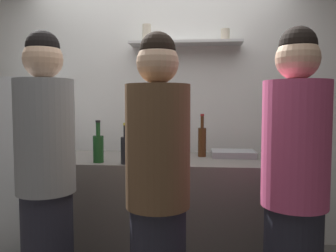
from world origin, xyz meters
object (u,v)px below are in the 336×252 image
Objects in this scene: baking_pan at (233,154)px; utensil_holder at (155,150)px; refrigerator at (25,165)px; wine_bottle_amber_glass at (202,141)px; person_brown_jacket at (158,198)px; water_bottle_plastic at (133,141)px; person_pink_top at (294,197)px; wine_bottle_green_glass at (98,147)px; person_grey_hoodie at (46,183)px; wine_bottle_dark_glass at (126,149)px.

utensil_holder is (-0.62, -0.04, 0.03)m from baking_pan.
refrigerator is 1.29m from utensil_holder.
person_brown_jacket is at bearing -103.94° from wine_bottle_amber_glass.
wine_bottle_amber_glass is at bearing -13.24° from water_bottle_plastic.
refrigerator is 1.07m from water_bottle_plastic.
wine_bottle_amber_glass is at bearing -178.32° from baking_pan.
wine_bottle_green_glass is at bearing -119.19° from person_pink_top.
wine_bottle_amber_glass is at bearing -156.54° from person_pink_top.
wine_bottle_green_glass is 0.82m from wine_bottle_amber_glass.
wine_bottle_amber_glass is 0.61m from water_bottle_plastic.
person_brown_jacket is 0.69m from person_grey_hoodie.
person_brown_jacket is at bearing -40.59° from refrigerator.
baking_pan is 0.20× the size of person_brown_jacket.
refrigerator is at bearing -123.20° from person_pink_top.
refrigerator is 0.89× the size of person_grey_hoodie.
refrigerator is 1.83m from person_brown_jacket.
wine_bottle_green_glass is at bearing 169.49° from wine_bottle_dark_glass.
person_pink_top is (0.71, 0.05, 0.01)m from person_brown_jacket.
refrigerator is at bearing 172.66° from baking_pan.
person_brown_jacket is at bearing -110.97° from person_grey_hoodie.
baking_pan is 0.27m from wine_bottle_amber_glass.
baking_pan is at bearing 26.13° from wine_bottle_dark_glass.
wine_bottle_green_glass is 0.81m from person_brown_jacket.
baking_pan is at bearing -64.80° from person_grey_hoodie.
utensil_holder is 1.22m from person_pink_top.
wine_bottle_amber_glass is (1.62, -0.25, 0.27)m from refrigerator.
person_grey_hoodie reaches higher than refrigerator.
person_grey_hoodie is (-0.54, -0.78, -0.10)m from utensil_holder.
wine_bottle_green_glass is at bearing -140.01° from utensil_holder.
person_grey_hoodie is (-0.68, 0.13, 0.03)m from person_brown_jacket.
person_grey_hoodie reaches higher than person_pink_top.
person_brown_jacket is (-0.23, -0.94, -0.20)m from wine_bottle_amber_glass.
person_grey_hoodie reaches higher than wine_bottle_dark_glass.
person_brown_jacket is at bearing -71.73° from water_bottle_plastic.
wine_bottle_dark_glass is at bearing -153.87° from baking_pan.
wine_bottle_dark_glass is at bearing -121.78° from person_pink_top.
wine_bottle_dark_glass is (-0.78, -0.38, 0.08)m from baking_pan.
water_bottle_plastic is at bearing 96.08° from wine_bottle_dark_glass.
wine_bottle_amber_glass is at bearing 35.10° from wine_bottle_dark_glass.
person_grey_hoodie is (-1.16, -0.82, -0.07)m from baking_pan.
utensil_holder is 0.93m from person_brown_jacket.
person_grey_hoodie reaches higher than utensil_holder.
person_grey_hoodie reaches higher than person_brown_jacket.
person_grey_hoodie is (-0.17, -0.47, -0.15)m from wine_bottle_green_glass.
person_brown_jacket reaches higher than utensil_holder.
person_pink_top is (0.48, -0.90, -0.19)m from wine_bottle_amber_glass.
baking_pan is at bearing -151.35° from person_brown_jacket.
refrigerator is 6.80× the size of water_bottle_plastic.
refrigerator is 7.55× the size of utensil_holder.
wine_bottle_amber_glass reaches higher than wine_bottle_green_glass.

